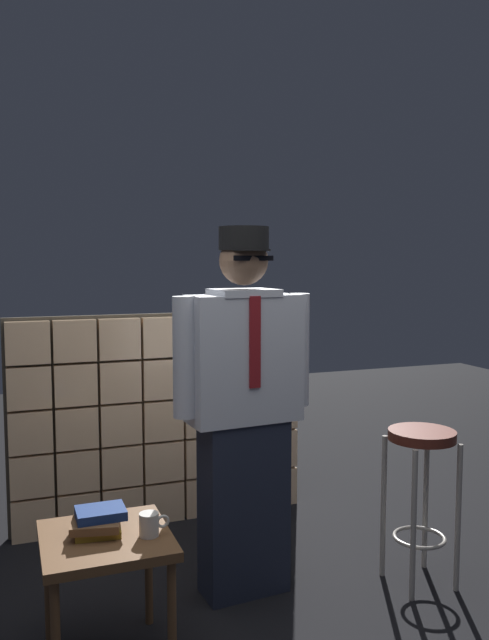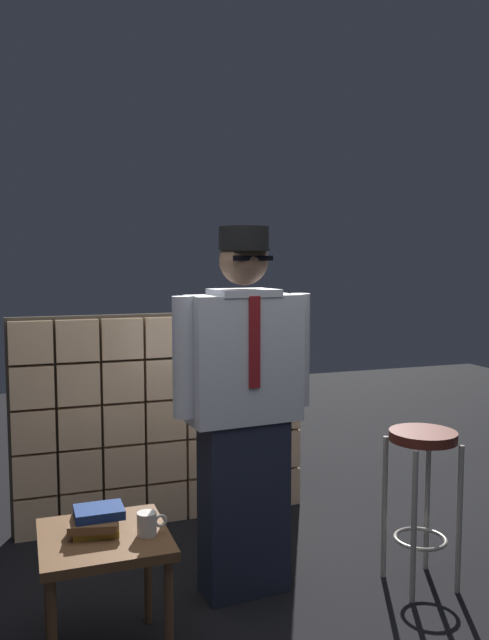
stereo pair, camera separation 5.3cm
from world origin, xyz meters
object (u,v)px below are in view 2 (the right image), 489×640
at_px(standing_person, 244,406).
at_px(bar_stool, 422,471).
at_px(book_stack, 97,520).
at_px(coffee_mug, 148,524).
at_px(side_table, 104,551).

bearing_deg(standing_person, bar_stool, -19.91).
bearing_deg(book_stack, bar_stool, 2.46).
bearing_deg(bar_stool, coffee_mug, -173.52).
bearing_deg(bar_stool, book_stack, -177.54).
relative_size(book_stack, coffee_mug, 1.87).
bearing_deg(standing_person, coffee_mug, -148.96).
distance_m(side_table, coffee_mug, 0.22).
distance_m(standing_person, book_stack, 0.89).
bearing_deg(coffee_mug, bar_stool, 6.48).
xyz_separation_m(bar_stool, book_stack, (-1.63, -0.07, -0.00)).
bearing_deg(standing_person, side_table, -159.87).
bearing_deg(book_stack, standing_person, 22.29).
xyz_separation_m(side_table, book_stack, (-0.03, 0.03, 0.12)).
bearing_deg(side_table, coffee_mug, -21.22).
height_order(standing_person, book_stack, standing_person).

